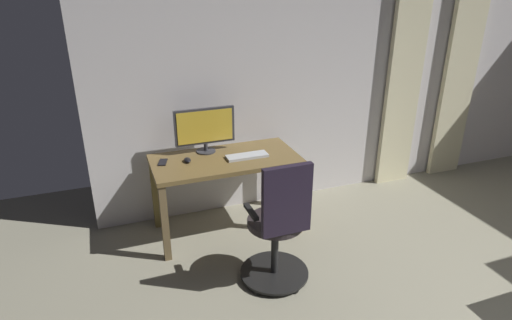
% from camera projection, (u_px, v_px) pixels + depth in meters
% --- Properties ---
extents(back_room_partition, '(5.83, 0.10, 2.67)m').
position_uv_depth(back_room_partition, '(365.00, 70.00, 4.66)').
color(back_room_partition, silver).
rests_on(back_room_partition, ground).
extents(curtain_left_panel, '(0.43, 0.06, 2.27)m').
position_uv_depth(curtain_left_panel, '(458.00, 82.00, 5.03)').
color(curtain_left_panel, beige).
rests_on(curtain_left_panel, ground).
extents(curtain_right_panel, '(0.42, 0.06, 2.27)m').
position_uv_depth(curtain_right_panel, '(403.00, 87.00, 4.78)').
color(curtain_right_panel, beige).
rests_on(curtain_right_panel, ground).
extents(desk, '(1.33, 0.65, 0.75)m').
position_uv_depth(desk, '(225.00, 168.00, 3.98)').
color(desk, brown).
rests_on(desk, ground).
extents(office_chair, '(0.56, 0.56, 1.08)m').
position_uv_depth(office_chair, '(279.00, 229.00, 3.31)').
color(office_chair, black).
rests_on(office_chair, ground).
extents(computer_monitor, '(0.56, 0.18, 0.42)m').
position_uv_depth(computer_monitor, '(205.00, 128.00, 3.98)').
color(computer_monitor, '#333338').
rests_on(computer_monitor, desk).
extents(computer_keyboard, '(0.38, 0.13, 0.02)m').
position_uv_depth(computer_keyboard, '(247.00, 156.00, 3.94)').
color(computer_keyboard, '#B7BCC1').
rests_on(computer_keyboard, desk).
extents(computer_mouse, '(0.06, 0.10, 0.04)m').
position_uv_depth(computer_mouse, '(187.00, 160.00, 3.84)').
color(computer_mouse, black).
rests_on(computer_mouse, desk).
extents(cell_phone_face_up, '(0.11, 0.16, 0.01)m').
position_uv_depth(cell_phone_face_up, '(163.00, 162.00, 3.83)').
color(cell_phone_face_up, black).
rests_on(cell_phone_face_up, desk).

